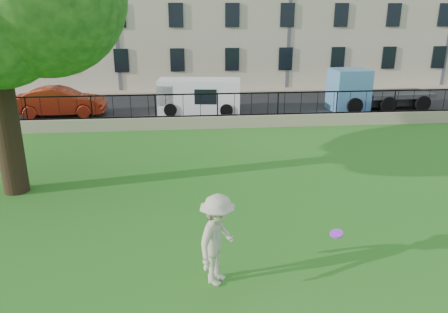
{
  "coord_description": "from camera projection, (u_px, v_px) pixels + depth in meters",
  "views": [
    {
      "loc": [
        -1.74,
        -8.87,
        5.56
      ],
      "look_at": [
        -0.52,
        3.5,
        1.36
      ],
      "focal_mm": 35.0,
      "sensor_mm": 36.0,
      "label": 1
    }
  ],
  "objects": [
    {
      "name": "ground",
      "position": [
        260.0,
        258.0,
        10.3
      ],
      "size": [
        120.0,
        120.0,
        0.0
      ],
      "primitive_type": "plane",
      "color": "#23751B",
      "rests_on": "ground"
    },
    {
      "name": "retaining_wall",
      "position": [
        218.0,
        122.0,
        21.52
      ],
      "size": [
        50.0,
        0.4,
        0.6
      ],
      "primitive_type": "cube",
      "color": "tan",
      "rests_on": "ground"
    },
    {
      "name": "iron_railing",
      "position": [
        217.0,
        105.0,
        21.25
      ],
      "size": [
        50.0,
        0.05,
        1.13
      ],
      "color": "black",
      "rests_on": "retaining_wall"
    },
    {
      "name": "street",
      "position": [
        211.0,
        108.0,
        26.05
      ],
      "size": [
        60.0,
        9.0,
        0.01
      ],
      "primitive_type": "cube",
      "color": "black",
      "rests_on": "ground"
    },
    {
      "name": "sidewalk",
      "position": [
        206.0,
        91.0,
        30.93
      ],
      "size": [
        60.0,
        1.4,
        0.12
      ],
      "primitive_type": "cube",
      "color": "tan",
      "rests_on": "ground"
    },
    {
      "name": "man",
      "position": [
        218.0,
        240.0,
        9.08
      ],
      "size": [
        1.3,
        1.5,
        2.01
      ],
      "primitive_type": "imported",
      "rotation": [
        0.0,
        0.0,
        1.04
      ],
      "color": "#C0B99C",
      "rests_on": "ground"
    },
    {
      "name": "frisbee",
      "position": [
        336.0,
        234.0,
        8.83
      ],
      "size": [
        0.35,
        0.35,
        0.12
      ],
      "primitive_type": "cylinder",
      "rotation": [
        0.21,
        -0.14,
        -0.38
      ],
      "color": "#A92AF0"
    },
    {
      "name": "red_sedan",
      "position": [
        60.0,
        102.0,
        23.79
      ],
      "size": [
        4.77,
        1.66,
        1.57
      ],
      "primitive_type": "imported",
      "rotation": [
        0.0,
        0.0,
        1.57
      ],
      "color": "maroon",
      "rests_on": "street"
    },
    {
      "name": "white_van",
      "position": [
        200.0,
        96.0,
        24.45
      ],
      "size": [
        4.71,
        2.33,
        1.9
      ],
      "primitive_type": "cube",
      "rotation": [
        0.0,
        0.0,
        -0.13
      ],
      "color": "white",
      "rests_on": "street"
    },
    {
      "name": "blue_truck",
      "position": [
        378.0,
        89.0,
        25.34
      ],
      "size": [
        5.72,
        2.3,
        2.36
      ],
      "primitive_type": "cube",
      "rotation": [
        0.0,
        0.0,
        0.06
      ],
      "color": "#518BBF",
      "rests_on": "street"
    }
  ]
}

